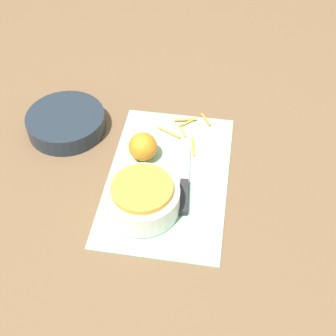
% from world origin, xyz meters
% --- Properties ---
extents(ground_plane, '(4.00, 4.00, 0.00)m').
position_xyz_m(ground_plane, '(0.00, 0.00, 0.00)').
color(ground_plane, brown).
extents(cutting_board, '(0.46, 0.29, 0.01)m').
position_xyz_m(cutting_board, '(0.00, 0.00, 0.00)').
color(cutting_board, '#84B793').
rests_on(cutting_board, ground_plane).
extents(bowl_speckled, '(0.17, 0.17, 0.08)m').
position_xyz_m(bowl_speckled, '(-0.10, 0.04, 0.04)').
color(bowl_speckled, silver).
rests_on(bowl_speckled, cutting_board).
extents(bowl_dark, '(0.21, 0.21, 0.05)m').
position_xyz_m(bowl_dark, '(0.13, 0.29, 0.03)').
color(bowl_dark, '#1E2833').
rests_on(bowl_dark, ground_plane).
extents(knife, '(0.23, 0.04, 0.02)m').
position_xyz_m(knife, '(-0.04, -0.04, 0.01)').
color(knife, '#232328').
rests_on(knife, cutting_board).
extents(orange_left, '(0.07, 0.07, 0.07)m').
position_xyz_m(orange_left, '(0.06, 0.07, 0.04)').
color(orange_left, orange).
rests_on(orange_left, cutting_board).
extents(peel_pile, '(0.16, 0.14, 0.01)m').
position_xyz_m(peel_pile, '(0.17, -0.02, 0.01)').
color(peel_pile, orange).
rests_on(peel_pile, cutting_board).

